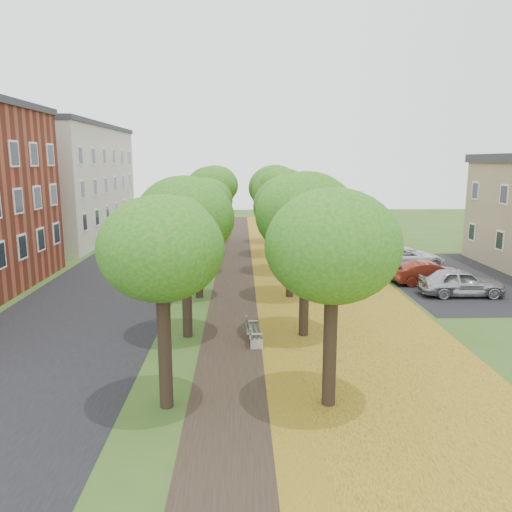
{
  "coord_description": "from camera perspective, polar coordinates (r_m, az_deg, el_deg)",
  "views": [
    {
      "loc": [
        0.02,
        -13.72,
        7.15
      ],
      "look_at": [
        0.76,
        10.5,
        2.5
      ],
      "focal_mm": 35.0,
      "sensor_mm": 36.0,
      "label": 1
    }
  ],
  "objects": [
    {
      "name": "leaf_verge",
      "position": [
        30.01,
        7.87,
        -3.01
      ],
      "size": [
        7.5,
        70.0,
        0.01
      ],
      "primitive_type": "cube",
      "color": "#B59421",
      "rests_on": "ground"
    },
    {
      "name": "tree_row_west",
      "position": [
        28.9,
        -6.18,
        5.99
      ],
      "size": [
        3.69,
        33.69,
        6.33
      ],
      "color": "black",
      "rests_on": "ground"
    },
    {
      "name": "car_red",
      "position": [
        30.84,
        19.16,
        -1.86
      ],
      "size": [
        4.14,
        1.53,
        1.35
      ],
      "primitive_type": "imported",
      "rotation": [
        0.0,
        0.0,
        1.6
      ],
      "color": "maroon",
      "rests_on": "ground"
    },
    {
      "name": "footpath",
      "position": [
        29.59,
        -1.74,
        -3.11
      ],
      "size": [
        3.2,
        70.0,
        0.01
      ],
      "primitive_type": "cube",
      "color": "black",
      "rests_on": "ground"
    },
    {
      "name": "building_cream",
      "position": [
        49.76,
        -21.96,
        7.86
      ],
      "size": [
        10.3,
        20.3,
        10.4
      ],
      "color": "beige",
      "rests_on": "ground"
    },
    {
      "name": "car_silver",
      "position": [
        28.85,
        22.41,
        -2.79
      ],
      "size": [
        4.45,
        1.91,
        1.5
      ],
      "primitive_type": "imported",
      "rotation": [
        0.0,
        0.0,
        1.54
      ],
      "color": "#A3A3A7",
      "rests_on": "ground"
    },
    {
      "name": "car_white",
      "position": [
        35.21,
        16.82,
        -0.15
      ],
      "size": [
        5.4,
        3.11,
        1.42
      ],
      "primitive_type": "imported",
      "rotation": [
        0.0,
        0.0,
        1.73
      ],
      "color": "silver",
      "rests_on": "ground"
    },
    {
      "name": "parking_lot",
      "position": [
        33.4,
        22.12,
        -2.3
      ],
      "size": [
        9.0,
        16.0,
        0.01
      ],
      "primitive_type": "cube",
      "color": "black",
      "rests_on": "ground"
    },
    {
      "name": "car_grey",
      "position": [
        31.53,
        18.68,
        -1.63
      ],
      "size": [
        4.67,
        2.57,
        1.28
      ],
      "primitive_type": "imported",
      "rotation": [
        0.0,
        0.0,
        1.75
      ],
      "color": "#343439",
      "rests_on": "ground"
    },
    {
      "name": "tree_row_east",
      "position": [
        28.93,
        3.39,
        6.04
      ],
      "size": [
        3.69,
        33.69,
        6.33
      ],
      "color": "black",
      "rests_on": "ground"
    },
    {
      "name": "street_asphalt",
      "position": [
        30.53,
        -15.98,
        -3.1
      ],
      "size": [
        8.0,
        70.0,
        0.01
      ],
      "primitive_type": "cube",
      "color": "black",
      "rests_on": "ground"
    },
    {
      "name": "ground",
      "position": [
        15.47,
        -1.7,
        -16.68
      ],
      "size": [
        120.0,
        120.0,
        0.0
      ],
      "primitive_type": "plane",
      "color": "#2D4C19",
      "rests_on": "ground"
    },
    {
      "name": "bench",
      "position": [
        20.13,
        -0.33,
        -8.64
      ],
      "size": [
        0.65,
        1.79,
        0.83
      ],
      "rotation": [
        0.0,
        0.0,
        1.65
      ],
      "color": "#2A352C",
      "rests_on": "ground"
    }
  ]
}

